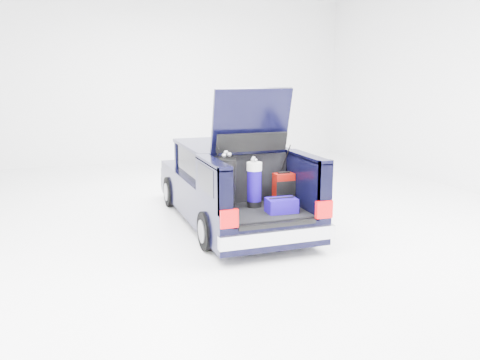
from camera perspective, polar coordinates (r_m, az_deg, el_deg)
name	(u,v)px	position (r m, az deg, el deg)	size (l,w,h in m)	color
ground	(231,222)	(9.44, -1.00, -4.69)	(14.00, 14.00, 0.00)	white
car	(229,185)	(9.37, -1.22, -0.56)	(1.87, 4.65, 2.47)	black
red_suitcase	(284,189)	(8.29, 4.93, -0.99)	(0.33, 0.21, 0.53)	#680803
black_golf_bag	(227,184)	(7.81, -1.46, -0.48)	(0.26, 0.35, 0.93)	black
blue_golf_bag	(254,184)	(8.06, 1.61, -0.46)	(0.31, 0.31, 0.81)	black
blue_duffel	(281,205)	(7.81, 4.68, -2.84)	(0.47, 0.32, 0.24)	#160579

